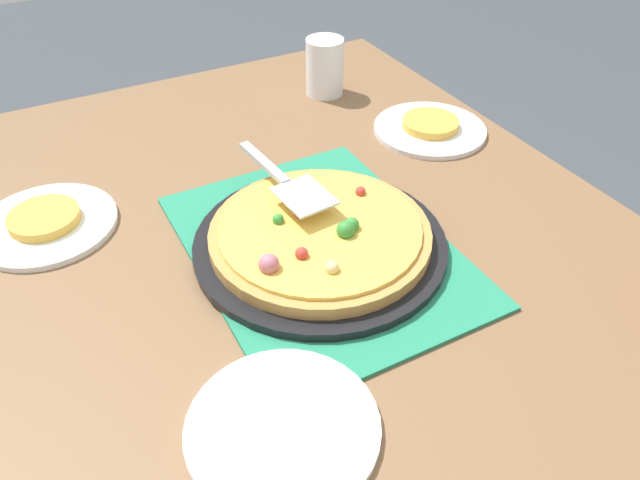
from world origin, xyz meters
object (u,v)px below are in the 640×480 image
plate_near_left (430,129)px  pizza (320,234)px  pizza_server (285,182)px  pizza_pan (320,244)px  plate_side (283,428)px  cup_near (325,67)px  served_slice_left (430,123)px  served_slice_right (44,218)px  plate_far_right (46,224)px

plate_near_left → pizza: bearing=-58.8°
plate_near_left → pizza_server: 0.40m
pizza_pan → plate_side: size_ratio=1.73×
pizza → plate_near_left: bearing=121.2°
pizza_pan → cup_near: cup_near is taller
served_slice_left → served_slice_right: size_ratio=1.00×
pizza → pizza_server: size_ratio=1.42×
pizza → plate_far_right: size_ratio=1.50×
pizza → served_slice_left: 0.42m
plate_side → cup_near: (-0.72, 0.45, 0.06)m
plate_far_right → served_slice_right: (0.00, 0.00, 0.01)m
cup_near → pizza_server: 0.46m
plate_near_left → plate_far_right: (-0.04, -0.72, 0.00)m
plate_far_right → cup_near: cup_near is taller
served_slice_right → pizza_server: (0.16, 0.35, 0.05)m
plate_far_right → pizza_server: pizza_server is taller
plate_near_left → plate_side: size_ratio=1.00×
pizza → plate_far_right: bearing=-125.8°
pizza_pan → cup_near: 0.54m
pizza_server → plate_near_left: bearing=108.1°
cup_near → plate_near_left: bearing=22.1°
plate_side → pizza_server: bearing=153.6°
plate_side → served_slice_right: served_slice_right is taller
plate_side → cup_near: bearing=148.4°
cup_near → plate_far_right: bearing=-71.0°
plate_near_left → plate_far_right: size_ratio=1.00×
plate_far_right → pizza_pan: bearing=54.3°
pizza_server → pizza: bearing=4.8°
pizza_pan → plate_side: (0.26, -0.18, -0.01)m
pizza → cup_near: bearing=150.8°
pizza → plate_near_left: pizza is taller
pizza_server → plate_far_right: bearing=-114.5°
pizza_pan → served_slice_right: served_slice_right is taller
pizza_pan → plate_far_right: size_ratio=1.73×
served_slice_left → served_slice_right: 0.72m
pizza_server → cup_near: bearing=143.9°
served_slice_right → cup_near: 0.65m
plate_near_left → pizza_server: pizza_server is taller
plate_near_left → plate_side: (0.48, -0.55, 0.00)m
pizza → cup_near: (-0.47, 0.26, 0.03)m
pizza_pan → cup_near: bearing=150.8°
pizza_pan → pizza_server: 0.11m
pizza → served_slice_left: size_ratio=3.00×
pizza → plate_near_left: (-0.22, 0.36, -0.03)m
pizza_pan → pizza_server: size_ratio=1.63×
plate_side → served_slice_left: (-0.48, 0.55, 0.01)m
cup_near → served_slice_left: bearing=22.1°
pizza_pan → plate_side: 0.32m
pizza_pan → served_slice_left: size_ratio=3.45×
plate_side → served_slice_right: bearing=-161.4°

